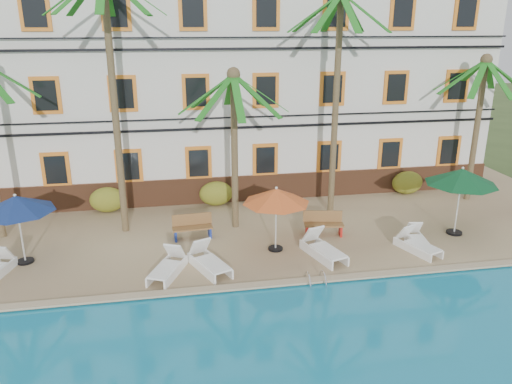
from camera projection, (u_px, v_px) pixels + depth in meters
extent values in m
plane|color=#384C23|center=(261.00, 279.00, 16.46)|extent=(100.00, 100.00, 0.00)
cube|color=tan|center=(239.00, 220.00, 21.08)|extent=(30.00, 12.00, 0.25)
cube|color=tan|center=(266.00, 284.00, 15.53)|extent=(30.00, 0.35, 0.06)
cube|color=silver|center=(223.00, 83.00, 24.10)|extent=(25.00, 6.00, 10.00)
cube|color=brown|center=(233.00, 189.00, 22.66)|extent=(25.00, 0.12, 1.20)
cube|color=orange|center=(56.00, 170.00, 21.00)|extent=(1.15, 0.10, 1.50)
cube|color=black|center=(56.00, 170.00, 20.96)|extent=(0.85, 0.04, 1.20)
cube|color=orange|center=(129.00, 166.00, 21.50)|extent=(1.15, 0.10, 1.50)
cube|color=black|center=(129.00, 167.00, 21.46)|extent=(0.85, 0.04, 1.20)
cube|color=orange|center=(199.00, 163.00, 22.00)|extent=(1.15, 0.10, 1.50)
cube|color=black|center=(199.00, 163.00, 21.96)|extent=(0.85, 0.04, 1.20)
cube|color=orange|center=(265.00, 160.00, 22.50)|extent=(1.15, 0.10, 1.50)
cube|color=black|center=(265.00, 160.00, 22.46)|extent=(0.85, 0.04, 1.20)
cube|color=orange|center=(329.00, 157.00, 23.00)|extent=(1.15, 0.10, 1.50)
cube|color=black|center=(329.00, 157.00, 22.96)|extent=(0.85, 0.04, 1.20)
cube|color=orange|center=(390.00, 154.00, 23.50)|extent=(1.15, 0.10, 1.50)
cube|color=black|center=(390.00, 154.00, 23.46)|extent=(0.85, 0.04, 1.20)
cube|color=orange|center=(448.00, 151.00, 24.00)|extent=(1.15, 0.10, 1.50)
cube|color=black|center=(449.00, 152.00, 23.96)|extent=(0.85, 0.04, 1.20)
cube|color=orange|center=(46.00, 95.00, 20.01)|extent=(1.15, 0.10, 1.50)
cube|color=black|center=(46.00, 96.00, 19.96)|extent=(0.85, 0.04, 1.20)
cube|color=orange|center=(123.00, 94.00, 20.51)|extent=(1.15, 0.10, 1.50)
cube|color=black|center=(123.00, 94.00, 20.46)|extent=(0.85, 0.04, 1.20)
cube|color=orange|center=(196.00, 92.00, 21.01)|extent=(1.15, 0.10, 1.50)
cube|color=black|center=(196.00, 92.00, 20.96)|extent=(0.85, 0.04, 1.20)
cube|color=orange|center=(266.00, 90.00, 21.51)|extent=(1.15, 0.10, 1.50)
cube|color=black|center=(266.00, 91.00, 21.46)|extent=(0.85, 0.04, 1.20)
cube|color=orange|center=(332.00, 89.00, 22.01)|extent=(1.15, 0.10, 1.50)
cube|color=black|center=(333.00, 89.00, 21.96)|extent=(0.85, 0.04, 1.20)
cube|color=orange|center=(396.00, 87.00, 22.51)|extent=(1.15, 0.10, 1.50)
cube|color=black|center=(396.00, 88.00, 22.46)|extent=(0.85, 0.04, 1.20)
cube|color=orange|center=(457.00, 86.00, 23.01)|extent=(1.15, 0.10, 1.50)
cube|color=black|center=(457.00, 86.00, 22.96)|extent=(0.85, 0.04, 1.20)
cube|color=orange|center=(35.00, 11.00, 18.98)|extent=(1.15, 0.10, 1.50)
cube|color=black|center=(34.00, 11.00, 18.94)|extent=(0.85, 0.04, 1.20)
cube|color=orange|center=(116.00, 11.00, 19.48)|extent=(1.15, 0.10, 1.50)
cube|color=black|center=(116.00, 11.00, 19.44)|extent=(0.85, 0.04, 1.20)
cube|color=orange|center=(193.00, 11.00, 19.98)|extent=(1.15, 0.10, 1.50)
cube|color=black|center=(193.00, 11.00, 19.94)|extent=(0.85, 0.04, 1.20)
cube|color=orange|center=(266.00, 12.00, 20.48)|extent=(1.15, 0.10, 1.50)
cube|color=black|center=(266.00, 12.00, 20.44)|extent=(0.85, 0.04, 1.20)
cube|color=orange|center=(336.00, 12.00, 20.98)|extent=(1.15, 0.10, 1.50)
cube|color=black|center=(336.00, 12.00, 20.94)|extent=(0.85, 0.04, 1.20)
cube|color=orange|center=(403.00, 12.00, 21.48)|extent=(1.15, 0.10, 1.50)
cube|color=black|center=(403.00, 12.00, 21.44)|extent=(0.85, 0.04, 1.20)
cube|color=orange|center=(466.00, 12.00, 21.98)|extent=(1.15, 0.10, 1.50)
cube|color=black|center=(467.00, 12.00, 21.94)|extent=(0.85, 0.04, 1.20)
cube|color=black|center=(232.00, 128.00, 21.62)|extent=(25.00, 0.08, 0.10)
cube|color=black|center=(232.00, 117.00, 21.47)|extent=(25.00, 0.08, 0.06)
cube|color=black|center=(231.00, 49.00, 20.56)|extent=(25.00, 0.08, 0.10)
cube|color=black|center=(231.00, 37.00, 20.41)|extent=(25.00, 0.08, 0.06)
cube|color=#196B19|center=(7.00, 77.00, 17.39)|extent=(2.08, 0.28, 1.44)
cube|color=#196B19|center=(4.00, 75.00, 18.02)|extent=(1.67, 1.67, 1.44)
cylinder|color=brown|center=(115.00, 111.00, 18.15)|extent=(0.26, 0.26, 9.42)
cylinder|color=brown|center=(235.00, 154.00, 19.09)|extent=(0.26, 0.26, 6.00)
sphere|color=brown|center=(233.00, 74.00, 18.13)|extent=(0.50, 0.50, 0.50)
cube|color=#196B19|center=(230.00, 90.00, 19.31)|extent=(0.28, 2.08, 1.44)
cube|color=#196B19|center=(212.00, 92.00, 18.91)|extent=(1.67, 1.67, 1.44)
cube|color=#196B19|center=(206.00, 94.00, 18.18)|extent=(2.08, 0.28, 1.44)
cube|color=#196B19|center=(216.00, 97.00, 17.55)|extent=(1.67, 1.67, 1.44)
cube|color=#196B19|center=(238.00, 98.00, 17.39)|extent=(0.28, 2.08, 1.44)
cube|color=#196B19|center=(257.00, 96.00, 17.80)|extent=(1.67, 1.67, 1.44)
cube|color=#196B19|center=(261.00, 93.00, 18.53)|extent=(2.08, 0.28, 1.44)
cube|color=#196B19|center=(250.00, 91.00, 19.15)|extent=(1.67, 1.67, 1.44)
cylinder|color=brown|center=(335.00, 110.00, 20.23)|extent=(0.26, 0.26, 8.84)
cube|color=#196B19|center=(332.00, 13.00, 20.00)|extent=(0.28, 2.08, 1.44)
cube|color=#196B19|center=(317.00, 13.00, 19.59)|extent=(1.67, 1.67, 1.44)
cube|color=#196B19|center=(314.00, 13.00, 18.86)|extent=(2.08, 0.28, 1.44)
cube|color=#196B19|center=(328.00, 12.00, 18.24)|extent=(1.67, 1.67, 1.44)
cube|color=#196B19|center=(350.00, 12.00, 18.08)|extent=(0.28, 2.08, 1.44)
cube|color=#196B19|center=(366.00, 12.00, 18.48)|extent=(1.67, 1.67, 1.44)
cube|color=#196B19|center=(366.00, 13.00, 19.21)|extent=(2.08, 0.28, 1.44)
cube|color=#196B19|center=(352.00, 13.00, 19.84)|extent=(1.67, 1.67, 1.44)
cylinder|color=brown|center=(476.00, 132.00, 22.19)|extent=(0.26, 0.26, 6.29)
sphere|color=brown|center=(486.00, 60.00, 21.18)|extent=(0.50, 0.50, 0.50)
cube|color=#196B19|center=(470.00, 74.00, 22.37)|extent=(0.28, 2.08, 1.44)
cube|color=#196B19|center=(459.00, 75.00, 21.96)|extent=(1.67, 1.67, 1.44)
cube|color=#196B19|center=(462.00, 77.00, 21.24)|extent=(2.08, 0.28, 1.44)
cube|color=#196B19|center=(479.00, 79.00, 20.61)|extent=(1.67, 1.67, 1.44)
cube|color=#196B19|center=(499.00, 79.00, 20.45)|extent=(0.28, 2.08, 1.44)
cube|color=#196B19|center=(510.00, 78.00, 20.85)|extent=(1.67, 1.67, 1.44)
cube|color=#196B19|center=(506.00, 76.00, 21.58)|extent=(2.08, 0.28, 1.44)
cube|color=#196B19|center=(489.00, 75.00, 22.21)|extent=(1.67, 1.67, 1.44)
ellipsoid|color=#305B1A|center=(107.00, 200.00, 21.45)|extent=(1.50, 0.90, 1.10)
ellipsoid|color=#305B1A|center=(216.00, 193.00, 22.23)|extent=(1.50, 0.90, 1.10)
ellipsoid|color=#305B1A|center=(407.00, 183.00, 23.75)|extent=(1.50, 0.90, 1.10)
cylinder|color=black|center=(26.00, 261.00, 17.03)|extent=(0.55, 0.55, 0.08)
cylinder|color=silver|center=(20.00, 230.00, 16.66)|extent=(0.06, 0.06, 2.38)
cone|color=navy|center=(16.00, 204.00, 16.36)|extent=(2.48, 2.48, 0.54)
sphere|color=silver|center=(15.00, 195.00, 16.26)|extent=(0.10, 0.10, 0.10)
cylinder|color=black|center=(275.00, 249.00, 17.99)|extent=(0.53, 0.53, 0.08)
cylinder|color=silver|center=(276.00, 220.00, 17.63)|extent=(0.06, 0.06, 2.29)
cone|color=#CF5522|center=(276.00, 196.00, 17.34)|extent=(2.39, 2.39, 0.53)
sphere|color=silver|center=(276.00, 188.00, 17.25)|extent=(0.10, 0.10, 0.10)
cylinder|color=black|center=(454.00, 232.00, 19.36)|extent=(0.60, 0.60, 0.09)
cylinder|color=silver|center=(458.00, 202.00, 18.96)|extent=(0.06, 0.06, 2.59)
cone|color=#0C4422|center=(462.00, 176.00, 18.63)|extent=(2.70, 2.70, 0.59)
sphere|color=silver|center=(463.00, 168.00, 18.53)|extent=(0.10, 0.10, 0.10)
cube|color=white|center=(2.00, 253.00, 16.48)|extent=(0.70, 0.62, 0.64)
cube|color=white|center=(2.00, 273.00, 15.97)|extent=(0.54, 1.78, 0.30)
cube|color=white|center=(164.00, 270.00, 15.83)|extent=(1.09, 1.44, 0.06)
cube|color=white|center=(175.00, 251.00, 16.59)|extent=(0.75, 0.69, 0.65)
cube|color=white|center=(159.00, 270.00, 16.19)|extent=(0.82, 1.73, 0.30)
cube|color=white|center=(176.00, 272.00, 16.05)|extent=(0.82, 1.73, 0.30)
cube|color=white|center=(213.00, 264.00, 16.19)|extent=(1.12, 1.52, 0.06)
cube|color=white|center=(200.00, 246.00, 16.87)|extent=(0.78, 0.71, 0.69)
cube|color=white|center=(201.00, 268.00, 16.29)|extent=(0.82, 1.83, 0.32)
cube|color=white|center=(218.00, 263.00, 16.62)|extent=(0.82, 1.83, 0.32)
cube|color=white|center=(328.00, 251.00, 17.08)|extent=(1.03, 1.54, 0.07)
cube|color=white|center=(313.00, 234.00, 17.83)|extent=(0.78, 0.69, 0.71)
cube|color=white|center=(316.00, 255.00, 17.23)|extent=(0.65, 1.94, 0.33)
cube|color=white|center=(331.00, 251.00, 17.51)|extent=(0.65, 1.94, 0.33)
cube|color=white|center=(423.00, 246.00, 17.55)|extent=(0.96, 1.38, 0.06)
cube|color=white|center=(406.00, 232.00, 18.19)|extent=(0.70, 0.63, 0.63)
cube|color=white|center=(412.00, 249.00, 17.66)|extent=(0.65, 1.70, 0.29)
cube|color=white|center=(423.00, 246.00, 17.93)|extent=(0.65, 1.70, 0.29)
cube|color=white|center=(420.00, 241.00, 18.02)|extent=(0.71, 1.22, 0.05)
cube|color=white|center=(414.00, 227.00, 18.70)|extent=(0.59, 0.50, 0.57)
cube|color=white|center=(410.00, 242.00, 18.27)|extent=(0.32, 1.62, 0.26)
cube|color=white|center=(425.00, 242.00, 18.28)|extent=(0.32, 1.62, 0.26)
cube|color=olive|center=(193.00, 228.00, 18.79)|extent=(1.53, 0.55, 0.06)
cube|color=olive|center=(191.00, 219.00, 18.90)|extent=(1.50, 0.17, 0.45)
cube|color=navy|center=(175.00, 235.00, 18.71)|extent=(0.11, 0.45, 0.40)
cube|color=navy|center=(210.00, 232.00, 19.01)|extent=(0.11, 0.45, 0.40)
cube|color=olive|center=(324.00, 225.00, 19.09)|extent=(1.56, 0.73, 0.06)
cube|color=olive|center=(324.00, 216.00, 19.21)|extent=(1.48, 0.34, 0.45)
cube|color=red|center=(307.00, 230.00, 19.17)|extent=(0.16, 0.46, 0.40)
cube|color=red|center=(341.00, 230.00, 19.15)|extent=(0.16, 0.46, 0.40)
torus|color=silver|center=(308.00, 283.00, 15.67)|extent=(0.04, 0.74, 0.74)
torus|color=silver|center=(323.00, 282.00, 15.75)|extent=(0.04, 0.74, 0.74)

